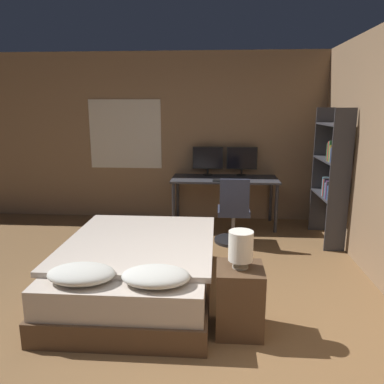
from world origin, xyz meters
TOP-DOWN VIEW (x-y plane):
  - ground_plane at (0.00, 0.00)m, footprint 20.00×20.00m
  - wall_back at (-0.02, 3.85)m, footprint 12.00×0.08m
  - bed at (-0.60, 1.14)m, footprint 1.48×1.98m
  - nightstand at (0.38, 0.55)m, footprint 0.39×0.40m
  - bedside_lamp at (0.38, 0.55)m, footprint 0.20×0.20m
  - desk at (0.29, 3.43)m, footprint 1.64×0.69m
  - monitor_left at (0.02, 3.68)m, footprint 0.49×0.16m
  - monitor_right at (0.56, 3.68)m, footprint 0.49×0.16m
  - keyboard at (0.29, 3.19)m, footprint 0.37×0.13m
  - computer_mouse at (0.57, 3.19)m, footprint 0.07×0.05m
  - office_chair at (0.41, 2.64)m, footprint 0.52×0.52m
  - bookshelf at (1.72, 2.76)m, footprint 0.27×0.88m

SIDE VIEW (x-z plane):
  - ground_plane at x=0.00m, z-range 0.00..0.00m
  - bed at x=-0.60m, z-range -0.04..0.57m
  - nightstand at x=0.38m, z-range 0.00..0.57m
  - office_chair at x=0.41m, z-range -0.10..0.83m
  - desk at x=0.29m, z-range 0.30..1.06m
  - bedside_lamp at x=0.38m, z-range 0.60..0.91m
  - keyboard at x=0.29m, z-range 0.76..0.78m
  - computer_mouse at x=0.57m, z-range 0.76..0.80m
  - bookshelf at x=1.72m, z-range 0.08..1.91m
  - monitor_left at x=0.02m, z-range 0.80..1.25m
  - monitor_right at x=0.56m, z-range 0.80..1.25m
  - wall_back at x=-0.02m, z-range 0.00..2.70m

